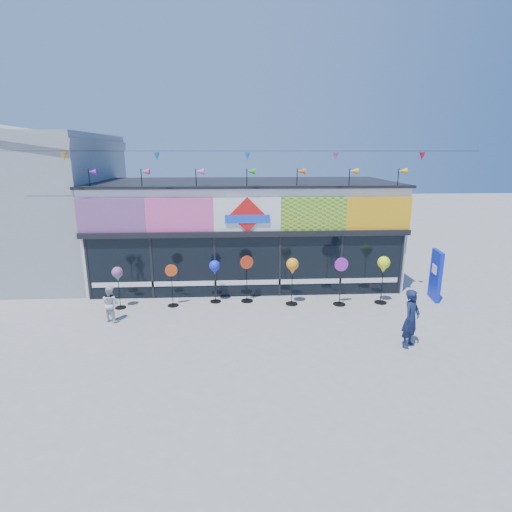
{
  "coord_description": "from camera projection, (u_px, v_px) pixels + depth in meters",
  "views": [
    {
      "loc": [
        -0.47,
        -10.76,
        5.28
      ],
      "look_at": [
        0.24,
        2.0,
        1.93
      ],
      "focal_mm": 28.0,
      "sensor_mm": 36.0,
      "label": 1
    }
  ],
  "objects": [
    {
      "name": "ground",
      "position": [
        252.0,
        336.0,
        11.76
      ],
      "size": [
        80.0,
        80.0,
        0.0
      ],
      "primitive_type": "plane",
      "color": "gray",
      "rests_on": "ground"
    },
    {
      "name": "kite_shop",
      "position": [
        245.0,
        230.0,
        16.98
      ],
      "size": [
        16.0,
        5.7,
        5.31
      ],
      "color": "white",
      "rests_on": "ground"
    },
    {
      "name": "neighbour_building",
      "position": [
        13.0,
        201.0,
        17.18
      ],
      "size": [
        8.18,
        7.2,
        6.87
      ],
      "color": "gray",
      "rests_on": "ground"
    },
    {
      "name": "blue_sign",
      "position": [
        436.0,
        275.0,
        14.51
      ],
      "size": [
        0.27,
        0.93,
        1.84
      ],
      "rotation": [
        0.0,
        0.0,
        -0.15
      ],
      "color": "#0D23C5",
      "rests_on": "ground"
    },
    {
      "name": "spinner_0",
      "position": [
        118.0,
        275.0,
        13.6
      ],
      "size": [
        0.38,
        0.38,
        1.49
      ],
      "color": "black",
      "rests_on": "ground"
    },
    {
      "name": "spinner_1",
      "position": [
        172.0,
        284.0,
        13.9
      ],
      "size": [
        0.43,
        0.39,
        1.52
      ],
      "color": "black",
      "rests_on": "ground"
    },
    {
      "name": "spinner_2",
      "position": [
        215.0,
        269.0,
        14.16
      ],
      "size": [
        0.4,
        0.4,
        1.56
      ],
      "color": "black",
      "rests_on": "ground"
    },
    {
      "name": "spinner_3",
      "position": [
        247.0,
        278.0,
        14.3
      ],
      "size": [
        0.47,
        0.44,
        1.71
      ],
      "color": "black",
      "rests_on": "ground"
    },
    {
      "name": "spinner_4",
      "position": [
        292.0,
        268.0,
        13.91
      ],
      "size": [
        0.43,
        0.43,
        1.7
      ],
      "color": "black",
      "rests_on": "ground"
    },
    {
      "name": "spinner_5",
      "position": [
        341.0,
        280.0,
        13.98
      ],
      "size": [
        0.49,
        0.44,
        1.73
      ],
      "color": "black",
      "rests_on": "ground"
    },
    {
      "name": "spinner_6",
      "position": [
        384.0,
        266.0,
        14.03
      ],
      "size": [
        0.44,
        0.44,
        1.73
      ],
      "color": "black",
      "rests_on": "ground"
    },
    {
      "name": "adult_man",
      "position": [
        411.0,
        319.0,
        10.97
      ],
      "size": [
        0.72,
        0.69,
        1.66
      ],
      "primitive_type": "imported",
      "rotation": [
        0.0,
        0.0,
        0.71
      ],
      "color": "#131B3D",
      "rests_on": "ground"
    },
    {
      "name": "child",
      "position": [
        110.0,
        304.0,
        12.7
      ],
      "size": [
        0.66,
        0.54,
        1.18
      ],
      "primitive_type": "imported",
      "rotation": [
        0.0,
        0.0,
        2.72
      ],
      "color": "silver",
      "rests_on": "ground"
    }
  ]
}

